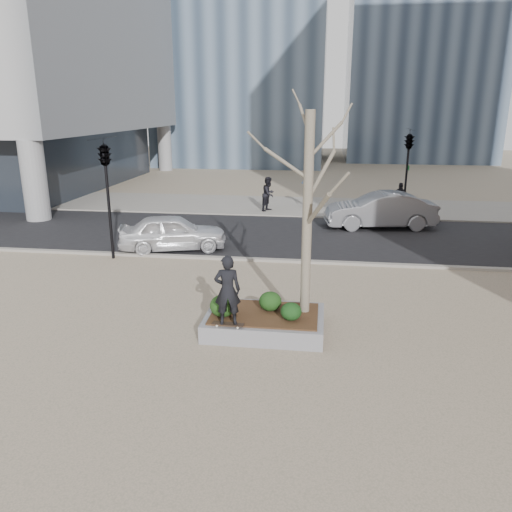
# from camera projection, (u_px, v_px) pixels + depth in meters

# --- Properties ---
(ground) EXTENTS (120.00, 120.00, 0.00)m
(ground) POSITION_uv_depth(u_px,v_px,m) (227.00, 328.00, 13.01)
(ground) COLOR tan
(ground) RESTS_ON ground
(street) EXTENTS (60.00, 8.00, 0.02)m
(street) POSITION_uv_depth(u_px,v_px,m) (269.00, 235.00, 22.49)
(street) COLOR black
(street) RESTS_ON ground
(far_sidewalk) EXTENTS (60.00, 6.00, 0.02)m
(far_sidewalk) POSITION_uv_depth(u_px,v_px,m) (283.00, 206.00, 29.14)
(far_sidewalk) COLOR gray
(far_sidewalk) RESTS_ON ground
(planter) EXTENTS (3.00, 2.00, 0.45)m
(planter) POSITION_uv_depth(u_px,v_px,m) (265.00, 323.00, 12.81)
(planter) COLOR gray
(planter) RESTS_ON ground
(planter_mulch) EXTENTS (2.70, 1.70, 0.04)m
(planter_mulch) POSITION_uv_depth(u_px,v_px,m) (265.00, 314.00, 12.74)
(planter_mulch) COLOR #382314
(planter_mulch) RESTS_ON planter
(sycamore_tree) EXTENTS (2.80, 2.80, 6.60)m
(sycamore_tree) POSITION_uv_depth(u_px,v_px,m) (308.00, 183.00, 11.94)
(sycamore_tree) COLOR gray
(sycamore_tree) RESTS_ON planter_mulch
(shrub_left) EXTENTS (0.66, 0.66, 0.56)m
(shrub_left) POSITION_uv_depth(u_px,v_px,m) (223.00, 306.00, 12.47)
(shrub_left) COLOR #153510
(shrub_left) RESTS_ON planter_mulch
(shrub_middle) EXTENTS (0.59, 0.59, 0.50)m
(shrub_middle) POSITION_uv_depth(u_px,v_px,m) (270.00, 301.00, 12.84)
(shrub_middle) COLOR #163711
(shrub_middle) RESTS_ON planter_mulch
(shrub_right) EXTENTS (0.52, 0.52, 0.44)m
(shrub_right) POSITION_uv_depth(u_px,v_px,m) (291.00, 311.00, 12.27)
(shrub_right) COLOR #103313
(shrub_right) RESTS_ON planter_mulch
(skateboard) EXTENTS (0.79, 0.27, 0.08)m
(skateboard) POSITION_uv_depth(u_px,v_px,m) (228.00, 325.00, 12.05)
(skateboard) COLOR black
(skateboard) RESTS_ON planter
(skateboarder) EXTENTS (0.69, 0.51, 1.72)m
(skateboarder) POSITION_uv_depth(u_px,v_px,m) (227.00, 290.00, 11.79)
(skateboarder) COLOR black
(skateboarder) RESTS_ON skateboard
(police_car) EXTENTS (4.53, 2.83, 1.44)m
(police_car) POSITION_uv_depth(u_px,v_px,m) (173.00, 232.00, 19.90)
(police_car) COLOR white
(police_car) RESTS_ON street
(car_silver) EXTENTS (5.30, 2.47, 1.68)m
(car_silver) POSITION_uv_depth(u_px,v_px,m) (380.00, 210.00, 23.54)
(car_silver) COLOR gray
(car_silver) RESTS_ON street
(pedestrian_a) EXTENTS (1.01, 1.12, 1.86)m
(pedestrian_a) POSITION_uv_depth(u_px,v_px,m) (269.00, 194.00, 27.39)
(pedestrian_a) COLOR black
(pedestrian_a) RESTS_ON far_sidewalk
(pedestrian_b) EXTENTS (0.59, 1.01, 1.54)m
(pedestrian_b) POSITION_uv_depth(u_px,v_px,m) (306.00, 193.00, 28.72)
(pedestrian_b) COLOR #455C7C
(pedestrian_b) RESTS_ON far_sidewalk
(pedestrian_c) EXTENTS (1.03, 0.60, 1.65)m
(pedestrian_c) POSITION_uv_depth(u_px,v_px,m) (400.00, 198.00, 26.73)
(pedestrian_c) COLOR black
(pedestrian_c) RESTS_ON far_sidewalk
(traffic_light_near) EXTENTS (0.60, 2.48, 4.50)m
(traffic_light_near) POSITION_uv_depth(u_px,v_px,m) (108.00, 200.00, 18.39)
(traffic_light_near) COLOR black
(traffic_light_near) RESTS_ON ground
(traffic_light_far) EXTENTS (0.60, 2.48, 4.50)m
(traffic_light_far) POSITION_uv_depth(u_px,v_px,m) (406.00, 174.00, 25.37)
(traffic_light_far) COLOR black
(traffic_light_far) RESTS_ON ground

